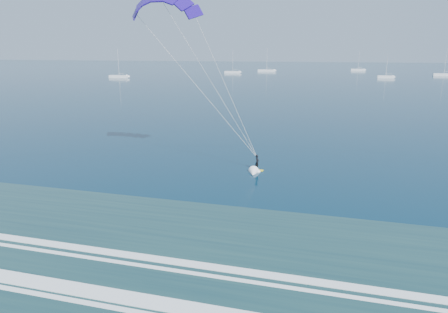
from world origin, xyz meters
TOP-DOWN VIEW (x-y plane):
  - kitesurfer_rig at (1.94, 27.73)m, footprint 14.63×5.23m
  - sailboat_0 at (-82.25, 158.07)m, footprint 9.49×2.40m
  - sailboat_1 at (-40.67, 208.62)m, footprint 8.92×2.40m
  - sailboat_2 at (-25.67, 232.99)m, footprint 10.51×2.40m
  - sailboat_3 at (36.53, 187.30)m, footprint 7.15×2.40m
  - sailboat_4 at (27.88, 256.92)m, footprint 8.42×2.40m
  - sailboat_5 at (66.51, 213.74)m, footprint 9.77×2.40m

SIDE VIEW (x-z plane):
  - sailboat_3 at x=36.53m, z-range -4.40..5.74m
  - sailboat_4 at x=27.88m, z-range -5.07..6.43m
  - sailboat_1 at x=-40.67m, z-range -5.42..6.79m
  - sailboat_0 at x=-82.25m, z-range -5.71..7.09m
  - sailboat_5 at x=66.51m, z-range -5.90..7.29m
  - sailboat_2 at x=-25.67m, z-range -6.27..7.66m
  - kitesurfer_rig at x=1.94m, z-range 0.33..18.97m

